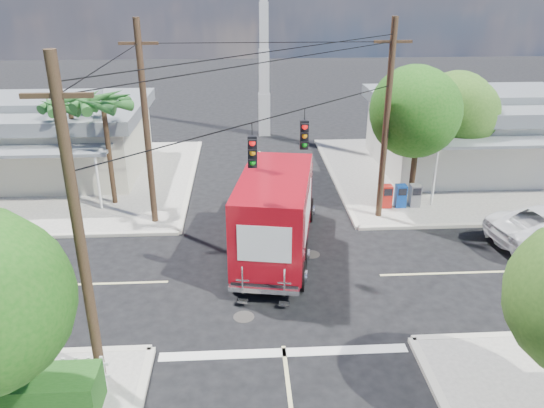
{
  "coord_description": "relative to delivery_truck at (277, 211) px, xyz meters",
  "views": [
    {
      "loc": [
        -1.12,
        -17.19,
        10.38
      ],
      "look_at": [
        0.0,
        2.0,
        2.2
      ],
      "focal_mm": 35.0,
      "sensor_mm": 36.0,
      "label": 1
    }
  ],
  "objects": [
    {
      "name": "sidewalk_nw",
      "position": [
        -11.07,
        8.72,
        -1.74
      ],
      "size": [
        14.12,
        14.12,
        0.14
      ],
      "color": "gray",
      "rests_on": "ground"
    },
    {
      "name": "ground",
      "position": [
        -0.19,
        -2.16,
        -1.81
      ],
      "size": [
        120.0,
        120.0,
        0.0
      ],
      "primitive_type": "plane",
      "color": "black",
      "rests_on": "ground"
    },
    {
      "name": "building_ne",
      "position": [
        12.31,
        9.8,
        0.51
      ],
      "size": [
        11.8,
        10.2,
        4.5
      ],
      "color": "silver",
      "rests_on": "sidewalk_ne"
    },
    {
      "name": "palm_nw_front",
      "position": [
        -7.69,
        5.34,
        3.23
      ],
      "size": [
        3.01,
        3.08,
        5.59
      ],
      "color": "#422D1C",
      "rests_on": "sidewalk_nw"
    },
    {
      "name": "utility_poles",
      "position": [
        -1.78,
        -0.56,
        2.86
      ],
      "size": [
        12.0,
        10.68,
        9.0
      ],
      "color": "#473321",
      "rests_on": "ground"
    },
    {
      "name": "radio_tower",
      "position": [
        0.31,
        17.84,
        3.83
      ],
      "size": [
        0.8,
        0.8,
        17.0
      ],
      "color": "silver",
      "rests_on": "ground"
    },
    {
      "name": "tree_ne_front",
      "position": [
        7.02,
        4.6,
        2.95
      ],
      "size": [
        4.21,
        4.14,
        6.66
      ],
      "color": "#422D1C",
      "rests_on": "sidewalk_ne"
    },
    {
      "name": "building_nw",
      "position": [
        -12.19,
        10.3,
        0.41
      ],
      "size": [
        10.8,
        10.2,
        4.3
      ],
      "color": "beige",
      "rests_on": "sidewalk_nw"
    },
    {
      "name": "sidewalk_ne",
      "position": [
        10.69,
        8.72,
        -1.74
      ],
      "size": [
        14.12,
        14.12,
        0.14
      ],
      "color": "gray",
      "rests_on": "ground"
    },
    {
      "name": "vending_boxes",
      "position": [
        6.31,
        4.04,
        -1.12
      ],
      "size": [
        1.9,
        0.5,
        1.1
      ],
      "color": "red",
      "rests_on": "sidewalk_ne"
    },
    {
      "name": "road_markings",
      "position": [
        -0.19,
        -3.63,
        -1.81
      ],
      "size": [
        32.0,
        32.0,
        0.01
      ],
      "color": "beige",
      "rests_on": "ground"
    },
    {
      "name": "palm_nw_back",
      "position": [
        -9.69,
        6.84,
        2.86
      ],
      "size": [
        3.01,
        3.08,
        5.19
      ],
      "color": "#422D1C",
      "rests_on": "sidewalk_nw"
    },
    {
      "name": "delivery_truck",
      "position": [
        0.0,
        0.0,
        0.0
      ],
      "size": [
        3.87,
        8.54,
        3.57
      ],
      "color": "black",
      "rests_on": "ground"
    },
    {
      "name": "tree_ne_back",
      "position": [
        9.62,
        6.8,
        2.37
      ],
      "size": [
        3.77,
        3.66,
        5.82
      ],
      "color": "#422D1C",
      "rests_on": "sidewalk_ne"
    }
  ]
}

